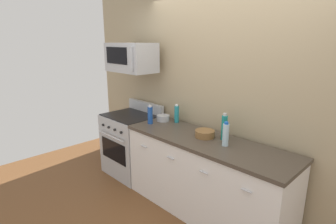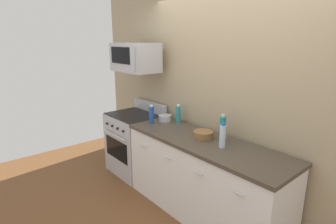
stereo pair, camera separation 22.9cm
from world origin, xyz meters
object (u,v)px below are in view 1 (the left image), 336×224
range_oven (132,144)px  bowl_steel_prep (163,118)px  bottle_sparkling_teal (224,127)px  bowl_wooden_salad (205,133)px  bottle_water_clear (226,135)px  bottle_soda_blue (150,115)px  bottle_dish_soap (177,114)px  microwave (131,57)px

range_oven → bowl_steel_prep: 0.75m
bottle_sparkling_teal → bowl_wooden_salad: size_ratio=1.35×
bottle_water_clear → bottle_soda_blue: 1.13m
bottle_dish_soap → bowl_steel_prep: bottle_dish_soap is taller
range_oven → bottle_sparkling_teal: size_ratio=3.56×
range_oven → bottle_sparkling_teal: (1.53, 0.14, 0.59)m
bottle_water_clear → range_oven: bearing=179.8°
bottle_sparkling_teal → bottle_water_clear: bearing=-51.5°
bowl_wooden_salad → bottle_water_clear: bearing=-9.7°
range_oven → bottle_soda_blue: (0.52, -0.06, 0.57)m
bottle_water_clear → bottle_soda_blue: size_ratio=1.05×
range_oven → bowl_wooden_salad: range_oven is taller
microwave → bottle_soda_blue: size_ratio=3.00×
microwave → bottle_dish_soap: microwave is taller
bottle_dish_soap → microwave: bearing=-165.9°
range_oven → bottle_water_clear: 1.74m
bottle_dish_soap → range_oven: bearing=-162.6°
range_oven → bottle_soda_blue: bearing=-7.0°
bottle_dish_soap → bowl_steel_prep: bearing=-154.9°
range_oven → bowl_wooden_salad: (1.34, 0.05, 0.49)m
bottle_water_clear → bowl_steel_prep: (-1.10, 0.15, -0.08)m
bottle_soda_blue → microwave: bearing=168.2°
bottle_water_clear → bottle_sparkling_teal: bottle_sparkling_teal is taller
bottle_dish_soap → bowl_steel_prep: (-0.18, -0.08, -0.08)m
bowl_steel_prep → bottle_soda_blue: bearing=-97.7°
bottle_sparkling_teal → bowl_wooden_salad: (-0.19, -0.09, -0.10)m
microwave → bottle_dish_soap: size_ratio=3.00×
bottle_water_clear → bowl_steel_prep: 1.11m
bottle_dish_soap → bowl_wooden_salad: bottle_dish_soap is taller
bottle_dish_soap → bottle_soda_blue: size_ratio=1.00×
bottle_soda_blue → bowl_steel_prep: size_ratio=1.40×
bottle_water_clear → bottle_soda_blue: bearing=-177.1°
microwave → bottle_sparkling_teal: bearing=3.5°
bottle_dish_soap → bottle_soda_blue: same height
range_oven → bottle_dish_soap: bearing=17.4°
bottle_soda_blue → bottle_sparkling_teal: bearing=11.3°
bottle_soda_blue → bowl_wooden_salad: (0.82, 0.11, -0.08)m
range_oven → bowl_wooden_salad: size_ratio=4.79×
bottle_dish_soap → bowl_wooden_salad: bearing=-16.3°
bottle_soda_blue → bowl_wooden_salad: 0.83m
microwave → bowl_steel_prep: size_ratio=4.21×
microwave → bowl_wooden_salad: 1.55m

